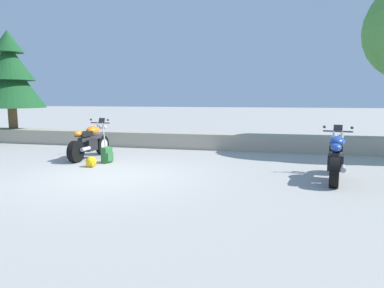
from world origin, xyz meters
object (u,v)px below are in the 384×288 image
(rider_backpack, at_px, (107,154))
(rider_helmet, at_px, (91,162))
(pine_tree_far_left, at_px, (10,75))
(motorcycle_orange_near_left, at_px, (90,142))
(motorcycle_blue_centre, at_px, (336,158))

(rider_backpack, distance_m, rider_helmet, 0.64)
(rider_helmet, height_order, pine_tree_far_left, pine_tree_far_left)
(motorcycle_orange_near_left, height_order, motorcycle_blue_centre, same)
(motorcycle_orange_near_left, relative_size, motorcycle_blue_centre, 1.01)
(motorcycle_blue_centre, distance_m, rider_helmet, 6.06)
(rider_backpack, relative_size, rider_helmet, 1.68)
(motorcycle_orange_near_left, bearing_deg, rider_helmet, -60.04)
(pine_tree_far_left, bearing_deg, motorcycle_orange_near_left, -29.46)
(motorcycle_orange_near_left, distance_m, rider_backpack, 1.07)
(motorcycle_orange_near_left, relative_size, rider_helmet, 7.37)
(rider_helmet, bearing_deg, motorcycle_orange_near_left, 119.96)
(rider_backpack, xyz_separation_m, rider_helmet, (-0.15, -0.61, -0.11))
(motorcycle_orange_near_left, height_order, pine_tree_far_left, pine_tree_far_left)
(motorcycle_orange_near_left, xyz_separation_m, pine_tree_far_left, (-5.25, 2.96, 2.25))
(motorcycle_blue_centre, height_order, pine_tree_far_left, pine_tree_far_left)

